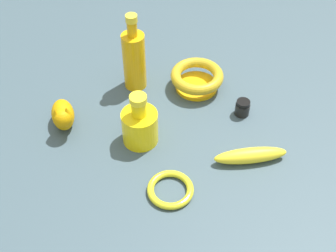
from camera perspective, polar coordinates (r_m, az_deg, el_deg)
ground at (r=1.12m, az=0.00°, el=-1.48°), size 2.00×2.00×0.00m
bottle_short at (r=1.08m, az=-3.59°, el=0.13°), size 0.09×0.09×0.14m
nail_polish_jar at (r=1.18m, az=9.43°, el=2.31°), size 0.04×0.04×0.04m
bowl at (r=1.23m, az=3.69°, el=6.12°), size 0.14×0.14×0.05m
banana at (r=1.07m, az=10.40°, el=-3.70°), size 0.18×0.07×0.04m
bottle_tall at (r=1.21m, az=-4.32°, el=8.48°), size 0.06×0.06×0.22m
bangle at (r=1.01m, az=0.31°, el=-8.04°), size 0.11×0.11×0.02m
cat_figurine at (r=1.15m, az=-13.20°, el=1.37°), size 0.06×0.13×0.09m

